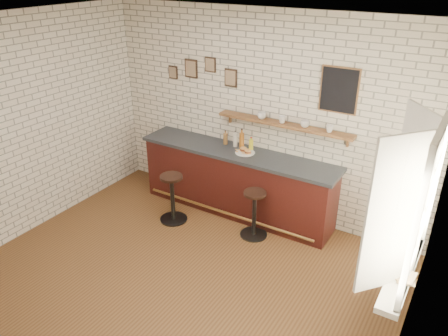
{
  "coord_description": "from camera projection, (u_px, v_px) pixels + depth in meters",
  "views": [
    {
      "loc": [
        2.68,
        -3.4,
        3.57
      ],
      "look_at": [
        0.05,
        0.9,
        1.13
      ],
      "focal_mm": 35.0,
      "sensor_mm": 36.0,
      "label": 1
    }
  ],
  "objects": [
    {
      "name": "ground",
      "position": [
        183.0,
        276.0,
        5.42
      ],
      "size": [
        5.0,
        5.0,
        0.0
      ],
      "primitive_type": "plane",
      "color": "brown",
      "rests_on": "ground"
    },
    {
      "name": "bar_counter",
      "position": [
        237.0,
        182.0,
        6.61
      ],
      "size": [
        3.1,
        0.65,
        1.01
      ],
      "color": "#3D1310",
      "rests_on": "ground"
    },
    {
      "name": "sandwich_plate",
      "position": [
        245.0,
        153.0,
        6.33
      ],
      "size": [
        0.28,
        0.28,
        0.01
      ],
      "primitive_type": "cylinder",
      "color": "white",
      "rests_on": "bar_counter"
    },
    {
      "name": "ciabatta_sandwich",
      "position": [
        246.0,
        150.0,
        6.31
      ],
      "size": [
        0.21,
        0.15,
        0.07
      ],
      "color": "tan",
      "rests_on": "sandwich_plate"
    },
    {
      "name": "potato_chips",
      "position": [
        243.0,
        152.0,
        6.34
      ],
      "size": [
        0.26,
        0.18,
        0.0
      ],
      "color": "gold",
      "rests_on": "sandwich_plate"
    },
    {
      "name": "bitters_bottle_brown",
      "position": [
        225.0,
        139.0,
        6.6
      ],
      "size": [
        0.07,
        0.07,
        0.22
      ],
      "color": "brown",
      "rests_on": "bar_counter"
    },
    {
      "name": "bitters_bottle_white",
      "position": [
        235.0,
        140.0,
        6.51
      ],
      "size": [
        0.06,
        0.06,
        0.24
      ],
      "color": "beige",
      "rests_on": "bar_counter"
    },
    {
      "name": "bitters_bottle_amber",
      "position": [
        242.0,
        140.0,
        6.45
      ],
      "size": [
        0.07,
        0.07,
        0.3
      ],
      "color": "#965318",
      "rests_on": "bar_counter"
    },
    {
      "name": "condiment_bottle_yellow",
      "position": [
        251.0,
        145.0,
        6.39
      ],
      "size": [
        0.06,
        0.06,
        0.2
      ],
      "color": "yellow",
      "rests_on": "bar_counter"
    },
    {
      "name": "bar_stool_left",
      "position": [
        172.0,
        197.0,
        6.42
      ],
      "size": [
        0.41,
        0.41,
        0.74
      ],
      "color": "black",
      "rests_on": "ground"
    },
    {
      "name": "bar_stool_right",
      "position": [
        254.0,
        212.0,
        6.06
      ],
      "size": [
        0.39,
        0.39,
        0.7
      ],
      "color": "black",
      "rests_on": "ground"
    },
    {
      "name": "wall_shelf",
      "position": [
        283.0,
        125.0,
        6.05
      ],
      "size": [
        2.0,
        0.18,
        0.18
      ],
      "color": "brown",
      "rests_on": "ground"
    },
    {
      "name": "shelf_cup_a",
      "position": [
        262.0,
        116.0,
        6.18
      ],
      "size": [
        0.15,
        0.15,
        0.1
      ],
      "primitive_type": "imported",
      "rotation": [
        0.0,
        0.0,
        0.23
      ],
      "color": "white",
      "rests_on": "wall_shelf"
    },
    {
      "name": "shelf_cup_b",
      "position": [
        282.0,
        119.0,
        6.03
      ],
      "size": [
        0.15,
        0.15,
        0.1
      ],
      "primitive_type": "imported",
      "rotation": [
        0.0,
        0.0,
        0.98
      ],
      "color": "white",
      "rests_on": "wall_shelf"
    },
    {
      "name": "shelf_cup_c",
      "position": [
        305.0,
        124.0,
        5.87
      ],
      "size": [
        0.16,
        0.16,
        0.1
      ],
      "primitive_type": "imported",
      "rotation": [
        0.0,
        0.0,
        1.18
      ],
      "color": "white",
      "rests_on": "wall_shelf"
    },
    {
      "name": "shelf_cup_d",
      "position": [
        330.0,
        129.0,
        5.71
      ],
      "size": [
        0.11,
        0.11,
        0.09
      ],
      "primitive_type": "imported",
      "rotation": [
        0.0,
        0.0,
        0.1
      ],
      "color": "white",
      "rests_on": "wall_shelf"
    },
    {
      "name": "back_wall_decor",
      "position": [
        277.0,
        81.0,
        5.95
      ],
      "size": [
        2.96,
        0.02,
        0.56
      ],
      "color": "black",
      "rests_on": "ground"
    },
    {
      "name": "window_sill",
      "position": [
        402.0,
        270.0,
        4.13
      ],
      "size": [
        0.2,
        1.35,
        0.06
      ],
      "color": "white",
      "rests_on": "ground"
    },
    {
      "name": "casement_window",
      "position": [
        413.0,
        200.0,
        3.83
      ],
      "size": [
        0.4,
        1.3,
        1.56
      ],
      "color": "white",
      "rests_on": "ground"
    },
    {
      "name": "book_lower",
      "position": [
        397.0,
        276.0,
        3.99
      ],
      "size": [
        0.19,
        0.23,
        0.02
      ],
      "primitive_type": "imported",
      "rotation": [
        0.0,
        0.0,
        0.17
      ],
      "color": "tan",
      "rests_on": "window_sill"
    },
    {
      "name": "book_upper",
      "position": [
        398.0,
        273.0,
        4.0
      ],
      "size": [
        0.17,
        0.22,
        0.02
      ],
      "primitive_type": "imported",
      "rotation": [
        0.0,
        0.0,
        -0.08
      ],
      "color": "tan",
      "rests_on": "book_lower"
    }
  ]
}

